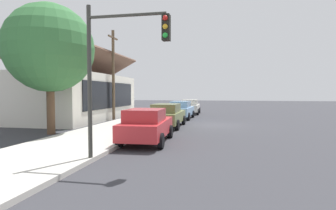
{
  "coord_description": "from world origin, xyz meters",
  "views": [
    {
      "loc": [
        -19.58,
        -0.71,
        2.34
      ],
      "look_at": [
        1.82,
        3.58,
        1.33
      ],
      "focal_mm": 28.73,
      "sensor_mm": 36.0,
      "label": 1
    }
  ],
  "objects_px": {
    "car_olive": "(167,115)",
    "fire_hydrant_red": "(160,115)",
    "car_ivory": "(190,107)",
    "utility_pole_wooden": "(113,74)",
    "traffic_light_main": "(119,57)",
    "shade_tree": "(50,48)",
    "car_skyblue": "(181,110)",
    "car_cherry": "(147,125)"
  },
  "relations": [
    {
      "from": "car_olive",
      "to": "fire_hydrant_red",
      "type": "bearing_deg",
      "value": 19.55
    },
    {
      "from": "car_ivory",
      "to": "utility_pole_wooden",
      "type": "xyz_separation_m",
      "value": [
        -7.91,
        5.56,
        3.11
      ]
    },
    {
      "from": "traffic_light_main",
      "to": "fire_hydrant_red",
      "type": "relative_size",
      "value": 7.32
    },
    {
      "from": "shade_tree",
      "to": "fire_hydrant_red",
      "type": "distance_m",
      "value": 10.02
    },
    {
      "from": "car_ivory",
      "to": "shade_tree",
      "type": "xyz_separation_m",
      "value": [
        -15.64,
        6.07,
        3.98
      ]
    },
    {
      "from": "car_skyblue",
      "to": "shade_tree",
      "type": "bearing_deg",
      "value": 151.36
    },
    {
      "from": "car_skyblue",
      "to": "traffic_light_main",
      "type": "relative_size",
      "value": 0.84
    },
    {
      "from": "shade_tree",
      "to": "fire_hydrant_red",
      "type": "relative_size",
      "value": 10.21
    },
    {
      "from": "car_skyblue",
      "to": "car_cherry",
      "type": "bearing_deg",
      "value": -177.73
    },
    {
      "from": "car_olive",
      "to": "fire_hydrant_red",
      "type": "height_order",
      "value": "car_olive"
    },
    {
      "from": "shade_tree",
      "to": "fire_hydrant_red",
      "type": "bearing_deg",
      "value": -29.84
    },
    {
      "from": "car_olive",
      "to": "car_ivory",
      "type": "height_order",
      "value": "same"
    },
    {
      "from": "shade_tree",
      "to": "traffic_light_main",
      "type": "xyz_separation_m",
      "value": [
        -5.22,
        -6.17,
        -1.3
      ]
    },
    {
      "from": "car_cherry",
      "to": "car_ivory",
      "type": "relative_size",
      "value": 1.03
    },
    {
      "from": "fire_hydrant_red",
      "to": "traffic_light_main",
      "type": "bearing_deg",
      "value": -172.76
    },
    {
      "from": "car_cherry",
      "to": "fire_hydrant_red",
      "type": "bearing_deg",
      "value": 6.37
    },
    {
      "from": "car_ivory",
      "to": "fire_hydrant_red",
      "type": "distance_m",
      "value": 7.94
    },
    {
      "from": "shade_tree",
      "to": "utility_pole_wooden",
      "type": "bearing_deg",
      "value": -3.75
    },
    {
      "from": "shade_tree",
      "to": "utility_pole_wooden",
      "type": "relative_size",
      "value": 0.97
    },
    {
      "from": "car_olive",
      "to": "shade_tree",
      "type": "bearing_deg",
      "value": 125.9
    },
    {
      "from": "car_skyblue",
      "to": "utility_pole_wooden",
      "type": "bearing_deg",
      "value": 115.06
    },
    {
      "from": "car_skyblue",
      "to": "shade_tree",
      "type": "height_order",
      "value": "shade_tree"
    },
    {
      "from": "car_cherry",
      "to": "shade_tree",
      "type": "xyz_separation_m",
      "value": [
        1.43,
        6.0,
        3.98
      ]
    },
    {
      "from": "car_ivory",
      "to": "traffic_light_main",
      "type": "distance_m",
      "value": 21.02
    },
    {
      "from": "car_ivory",
      "to": "traffic_light_main",
      "type": "relative_size",
      "value": 0.85
    },
    {
      "from": "car_skyblue",
      "to": "fire_hydrant_red",
      "type": "bearing_deg",
      "value": 149.45
    },
    {
      "from": "car_skyblue",
      "to": "fire_hydrant_red",
      "type": "height_order",
      "value": "car_skyblue"
    },
    {
      "from": "traffic_light_main",
      "to": "fire_hydrant_red",
      "type": "bearing_deg",
      "value": 7.24
    },
    {
      "from": "shade_tree",
      "to": "car_skyblue",
      "type": "bearing_deg",
      "value": -30.39
    },
    {
      "from": "fire_hydrant_red",
      "to": "shade_tree",
      "type": "bearing_deg",
      "value": 150.16
    },
    {
      "from": "car_skyblue",
      "to": "car_ivory",
      "type": "distance_m",
      "value": 5.59
    },
    {
      "from": "fire_hydrant_red",
      "to": "car_cherry",
      "type": "bearing_deg",
      "value": -170.89
    },
    {
      "from": "shade_tree",
      "to": "car_olive",
      "type": "bearing_deg",
      "value": -53.65
    },
    {
      "from": "car_olive",
      "to": "car_skyblue",
      "type": "height_order",
      "value": "same"
    },
    {
      "from": "shade_tree",
      "to": "traffic_light_main",
      "type": "relative_size",
      "value": 1.39
    },
    {
      "from": "car_cherry",
      "to": "traffic_light_main",
      "type": "xyz_separation_m",
      "value": [
        -3.79,
        -0.17,
        2.68
      ]
    },
    {
      "from": "car_cherry",
      "to": "shade_tree",
      "type": "distance_m",
      "value": 7.33
    },
    {
      "from": "car_ivory",
      "to": "car_cherry",
      "type": "bearing_deg",
      "value": 178.45
    },
    {
      "from": "car_cherry",
      "to": "shade_tree",
      "type": "height_order",
      "value": "shade_tree"
    },
    {
      "from": "utility_pole_wooden",
      "to": "traffic_light_main",
      "type": "bearing_deg",
      "value": -156.38
    },
    {
      "from": "shade_tree",
      "to": "traffic_light_main",
      "type": "bearing_deg",
      "value": -130.23
    },
    {
      "from": "car_skyblue",
      "to": "traffic_light_main",
      "type": "distance_m",
      "value": 15.5
    }
  ]
}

